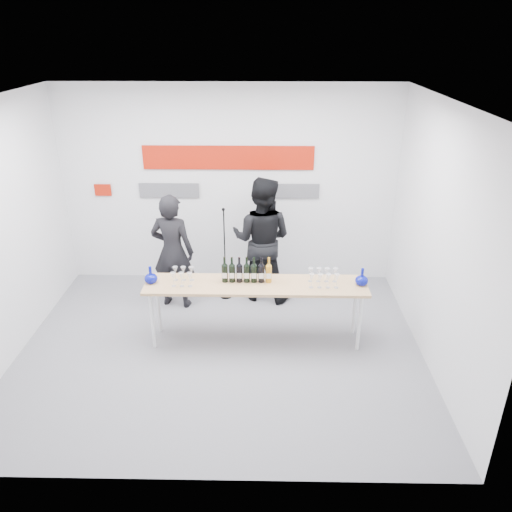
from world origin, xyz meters
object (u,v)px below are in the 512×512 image
(presenter_right, at_px, (262,239))
(mic_stand, at_px, (225,271))
(tasting_table, at_px, (256,288))
(presenter_left, at_px, (173,252))

(presenter_right, xyz_separation_m, mic_stand, (-0.53, -0.05, -0.48))
(mic_stand, bearing_deg, tasting_table, -61.54)
(presenter_right, height_order, mic_stand, presenter_right)
(tasting_table, bearing_deg, presenter_right, 87.10)
(tasting_table, height_order, presenter_left, presenter_left)
(presenter_right, relative_size, mic_stand, 1.29)
(presenter_right, bearing_deg, mic_stand, 20.44)
(presenter_right, bearing_deg, tasting_table, 102.21)
(presenter_left, relative_size, mic_stand, 1.18)
(tasting_table, xyz_separation_m, presenter_right, (0.06, 1.16, 0.16))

